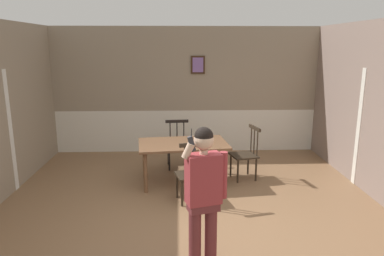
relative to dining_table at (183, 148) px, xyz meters
name	(u,v)px	position (x,y,z in m)	size (l,w,h in m)	color
ground_plane	(192,226)	(0.10, -1.66, -0.66)	(8.16, 8.16, 0.00)	#846042
room_back_partition	(186,93)	(0.10, 2.05, 0.73)	(6.19, 0.17, 2.90)	gray
dining_table	(183,148)	(0.00, 0.00, 0.00)	(1.69, 1.14, 0.75)	brown
chair_near_window	(178,145)	(-0.10, 0.87, -0.20)	(0.52, 0.52, 0.96)	black
chair_by_doorway	(246,154)	(1.18, 0.14, -0.18)	(0.54, 0.54, 1.01)	#2D2319
chair_at_table_head	(190,174)	(0.10, -0.87, -0.18)	(0.51, 0.51, 1.03)	#2D2319
person_figure	(204,190)	(0.20, -2.61, 0.27)	(0.51, 0.30, 1.65)	brown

